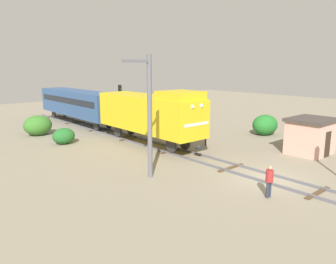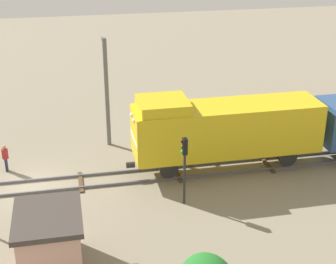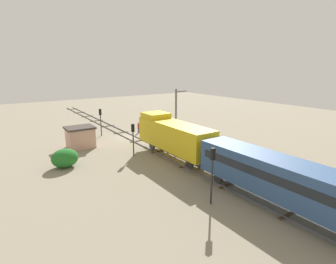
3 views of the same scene
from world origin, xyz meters
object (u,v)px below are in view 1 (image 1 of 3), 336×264
traffic_signal_mid (206,114)px  relay_hut (311,136)px  passenger_car_leading (78,102)px  locomotive (150,113)px  traffic_signal_far (120,97)px  worker_near_track (269,179)px  catenary_mast (149,114)px

traffic_signal_mid → relay_hut: 8.17m
passenger_car_leading → relay_hut: passenger_car_leading is taller
locomotive → traffic_signal_far: locomotive is taller
traffic_signal_far → relay_hut: 20.69m
worker_near_track → relay_hut: bearing=29.4°
traffic_signal_far → catenary_mast: bearing=-117.7°
traffic_signal_mid → traffic_signal_far: bearing=89.1°
passenger_car_leading → catenary_mast: catenary_mast is taller
traffic_signal_far → worker_near_track: size_ratio=2.63×
catenary_mast → locomotive: bearing=51.6°
locomotive → passenger_car_leading: size_ratio=0.83×
traffic_signal_mid → worker_near_track: traffic_signal_mid is taller
traffic_signal_mid → relay_hut: size_ratio=1.10×
locomotive → relay_hut: locomotive is taller
traffic_signal_mid → catenary_mast: bearing=-159.4°
locomotive → traffic_signal_far: size_ratio=2.60×
traffic_signal_mid → relay_hut: (4.10, -6.95, -1.29)m
locomotive → passenger_car_leading: 13.34m
locomotive → passenger_car_leading: locomotive is taller
worker_near_track → relay_hut: 10.27m
traffic_signal_far → relay_hut: bearing=-79.1°
traffic_signal_far → traffic_signal_mid: bearing=-90.9°
locomotive → traffic_signal_far: (3.60, 10.10, 0.32)m
locomotive → traffic_signal_mid: (3.40, -3.20, -0.09)m
passenger_car_leading → traffic_signal_far: size_ratio=3.13×
catenary_mast → relay_hut: size_ratio=2.07×
catenary_mast → relay_hut: (12.57, -3.77, -2.48)m
worker_near_track → catenary_mast: (-2.67, 6.46, 2.87)m
traffic_signal_mid → catenary_mast: 9.12m
traffic_signal_far → worker_near_track: (-6.00, -22.93, -2.10)m
locomotive → traffic_signal_mid: 4.67m
traffic_signal_mid → worker_near_track: bearing=-121.0°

